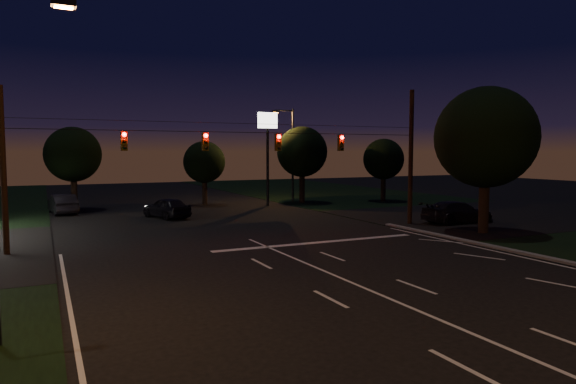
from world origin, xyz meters
TOP-DOWN VIEW (x-y plane):
  - ground at (0.00, 0.00)m, footprint 140.00×140.00m
  - cross_street_right at (20.00, 16.00)m, footprint 20.00×16.00m
  - stop_bar at (3.00, 11.50)m, footprint 12.00×0.50m
  - utility_pole_right at (12.00, 15.00)m, footprint 0.30×0.30m
  - utility_pole_left at (-12.00, 15.00)m, footprint 0.28×0.28m
  - signal_span at (-0.00, 14.96)m, footprint 24.00×0.40m
  - pole_sign_right at (8.00, 30.00)m, footprint 1.80×0.30m
  - street_light_left at (-11.24, 2.00)m, footprint 2.20×0.35m
  - street_light_right_far at (11.24, 32.00)m, footprint 2.20×0.35m
  - tree_right_near at (13.53, 10.17)m, footprint 6.00×6.00m
  - tree_far_b at (-7.98, 34.13)m, footprint 4.60×4.60m
  - tree_far_c at (3.02, 33.10)m, footprint 3.80×3.80m
  - tree_far_d at (12.02, 31.13)m, footprint 4.80×4.80m
  - tree_far_e at (20.02, 29.11)m, footprint 4.00×4.00m
  - car_oncoming_a at (-2.13, 25.45)m, footprint 3.16×4.83m
  - car_oncoming_b at (-9.00, 31.56)m, footprint 2.20×4.87m
  - car_cross at (15.26, 13.98)m, footprint 5.30×2.32m

SIDE VIEW (x-z plane):
  - ground at x=0.00m, z-range 0.00..0.00m
  - cross_street_right at x=20.00m, z-range -0.01..0.01m
  - utility_pole_right at x=12.00m, z-range -4.50..4.50m
  - utility_pole_left at x=-12.00m, z-range -4.00..4.00m
  - stop_bar at x=3.00m, z-range 0.00..0.01m
  - car_cross at x=15.26m, z-range 0.00..1.52m
  - car_oncoming_a at x=-2.13m, z-range 0.00..1.53m
  - car_oncoming_b at x=-9.00m, z-range 0.00..1.55m
  - tree_far_c at x=3.02m, z-range 0.97..6.83m
  - tree_far_e at x=20.02m, z-range 1.03..7.20m
  - tree_far_b at x=-7.98m, z-range 1.12..8.10m
  - tree_far_d at x=12.02m, z-range 1.18..8.47m
  - street_light_left at x=-11.24m, z-range 0.74..9.74m
  - street_light_right_far at x=11.24m, z-range 0.74..9.74m
  - signal_span at x=0.00m, z-range 4.72..6.28m
  - tree_right_near at x=13.53m, z-range 1.30..10.06m
  - pole_sign_right at x=8.00m, z-range 2.04..10.44m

